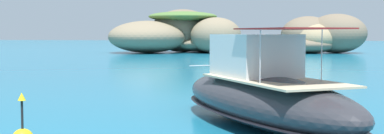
% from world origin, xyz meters
% --- Properties ---
extents(islet_large, '(23.29, 20.80, 6.73)m').
position_xyz_m(islet_large, '(-9.56, 73.89, 2.63)').
color(islet_large, '#84755B').
rests_on(islet_large, ground).
extents(islet_small, '(15.16, 12.97, 5.89)m').
position_xyz_m(islet_small, '(10.96, 75.04, 2.54)').
color(islet_small, '#9E8966').
rests_on(islet_small, ground).
extents(motorboat_charcoal, '(7.64, 10.14, 3.13)m').
position_xyz_m(motorboat_charcoal, '(3.75, 13.88, 0.99)').
color(motorboat_charcoal, '#2D2D33').
rests_on(motorboat_charcoal, ground).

